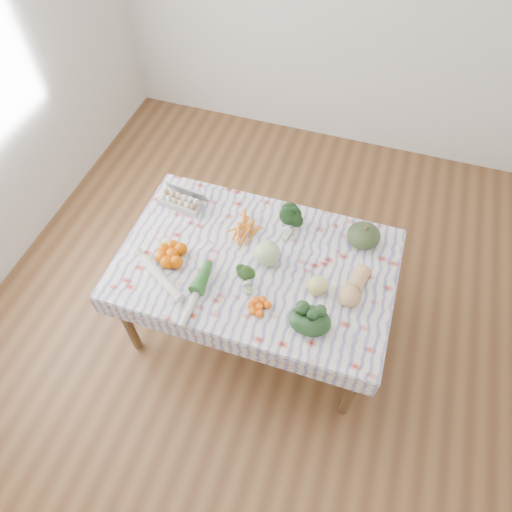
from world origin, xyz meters
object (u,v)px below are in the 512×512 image
at_px(dining_table, 256,270).
at_px(kabocha_squash, 364,235).
at_px(butternut_squash, 355,285).
at_px(grapefruit, 317,286).
at_px(egg_carton, 180,202).
at_px(cabbage, 267,253).

distance_m(dining_table, kabocha_squash, 0.69).
relative_size(kabocha_squash, butternut_squash, 0.75).
bearing_deg(dining_table, kabocha_squash, 30.91).
xyz_separation_m(dining_table, kabocha_squash, (0.58, 0.35, 0.15)).
height_order(dining_table, grapefruit, grapefruit).
bearing_deg(dining_table, egg_carton, 155.85).
bearing_deg(egg_carton, cabbage, -14.27).
relative_size(cabbage, grapefruit, 1.31).
height_order(cabbage, butternut_squash, cabbage).
bearing_deg(butternut_squash, kabocha_squash, 104.67).
bearing_deg(grapefruit, cabbage, 160.93).
height_order(egg_carton, butternut_squash, butternut_squash).
bearing_deg(dining_table, grapefruit, -12.89).
bearing_deg(kabocha_squash, dining_table, -149.09).
bearing_deg(cabbage, egg_carton, 159.66).
bearing_deg(butternut_squash, egg_carton, 178.22).
bearing_deg(kabocha_squash, grapefruit, -112.93).
bearing_deg(egg_carton, butternut_squash, -7.89).
xyz_separation_m(egg_carton, butternut_squash, (1.21, -0.30, 0.02)).
height_order(egg_carton, kabocha_squash, kabocha_squash).
bearing_deg(dining_table, butternut_squash, -2.46).
relative_size(dining_table, egg_carton, 5.51).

